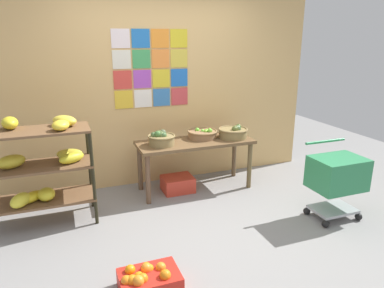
# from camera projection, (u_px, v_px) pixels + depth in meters

# --- Properties ---
(ground) EXTENTS (9.03, 9.03, 0.00)m
(ground) POSITION_uv_depth(u_px,v_px,m) (203.00, 232.00, 3.67)
(ground) COLOR gray
(back_wall_with_art) EXTENTS (4.36, 0.07, 2.81)m
(back_wall_with_art) POSITION_uv_depth(u_px,v_px,m) (160.00, 80.00, 4.65)
(back_wall_with_art) COLOR #DCAE6A
(back_wall_with_art) RESTS_ON ground
(banana_shelf_unit) EXTENTS (1.06, 0.54, 1.17)m
(banana_shelf_unit) POSITION_uv_depth(u_px,v_px,m) (41.00, 163.00, 3.68)
(banana_shelf_unit) COLOR black
(banana_shelf_unit) RESTS_ON ground
(display_table) EXTENTS (1.50, 0.56, 0.66)m
(display_table) POSITION_uv_depth(u_px,v_px,m) (195.00, 147.00, 4.57)
(display_table) COLOR brown
(display_table) RESTS_ON ground
(fruit_basket_left) EXTENTS (0.40, 0.40, 0.14)m
(fruit_basket_left) POSITION_uv_depth(u_px,v_px,m) (203.00, 134.00, 4.66)
(fruit_basket_left) COLOR #8F6946
(fruit_basket_left) RESTS_ON display_table
(fruit_basket_back_right) EXTENTS (0.34, 0.34, 0.19)m
(fruit_basket_back_right) POSITION_uv_depth(u_px,v_px,m) (161.00, 139.00, 4.34)
(fruit_basket_back_right) COLOR olive
(fruit_basket_back_right) RESTS_ON display_table
(fruit_basket_right) EXTENTS (0.39, 0.39, 0.17)m
(fruit_basket_right) POSITION_uv_depth(u_px,v_px,m) (233.00, 132.00, 4.66)
(fruit_basket_right) COLOR olive
(fruit_basket_right) RESTS_ON display_table
(produce_crate_under_table) EXTENTS (0.40, 0.32, 0.20)m
(produce_crate_under_table) POSITION_uv_depth(u_px,v_px,m) (178.00, 184.00, 4.63)
(produce_crate_under_table) COLOR red
(produce_crate_under_table) RESTS_ON ground
(orange_crate_foreground) EXTENTS (0.48, 0.33, 0.21)m
(orange_crate_foreground) POSITION_uv_depth(u_px,v_px,m) (148.00, 280.00, 2.80)
(orange_crate_foreground) COLOR red
(orange_crate_foreground) RESTS_ON ground
(shopping_cart) EXTENTS (0.55, 0.46, 0.84)m
(shopping_cart) POSITION_uv_depth(u_px,v_px,m) (337.00, 176.00, 3.83)
(shopping_cart) COLOR black
(shopping_cart) RESTS_ON ground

